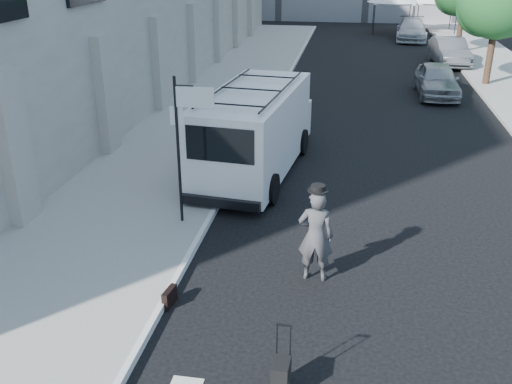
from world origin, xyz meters
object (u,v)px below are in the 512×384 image
(briefcase, at_px, (170,297))
(parked_car_c, at_px, (412,30))
(suitcase, at_px, (281,377))
(businessman, at_px, (316,236))
(cargo_van, at_px, (255,130))
(parked_car_a, at_px, (437,80))
(parked_car_b, at_px, (449,52))

(briefcase, xyz_separation_m, parked_car_c, (7.11, 34.41, 0.57))
(suitcase, distance_m, parked_car_c, 36.69)
(businessman, xyz_separation_m, cargo_van, (-2.20, 5.79, 0.31))
(briefcase, relative_size, cargo_van, 0.06)
(businessman, height_order, parked_car_a, businessman)
(suitcase, bearing_deg, parked_car_c, 85.12)
(suitcase, bearing_deg, parked_car_b, 79.95)
(businessman, height_order, cargo_van, cargo_van)
(briefcase, relative_size, parked_car_c, 0.09)
(parked_car_c, bearing_deg, cargo_van, -100.05)
(parked_car_a, relative_size, parked_car_c, 0.84)
(parked_car_b, bearing_deg, businessman, -108.88)
(suitcase, bearing_deg, parked_car_a, 79.58)
(cargo_van, height_order, parked_car_c, cargo_van)
(suitcase, relative_size, parked_car_a, 0.27)
(parked_car_a, distance_m, parked_car_c, 16.69)
(suitcase, height_order, cargo_van, cargo_van)
(parked_car_b, distance_m, parked_car_c, 9.19)
(businessman, relative_size, briefcase, 4.42)
(businessman, distance_m, parked_car_b, 24.63)
(businessman, relative_size, suitcase, 1.70)
(businessman, height_order, suitcase, businessman)
(cargo_van, xyz_separation_m, parked_car_c, (6.69, 27.23, -0.54))
(parked_car_c, bearing_deg, suitcase, -93.68)
(briefcase, relative_size, parked_car_b, 0.10)
(briefcase, xyz_separation_m, parked_car_b, (8.47, 25.32, 0.58))
(businessman, bearing_deg, suitcase, 86.66)
(parked_car_a, bearing_deg, businessman, -105.76)
(parked_car_c, bearing_deg, parked_car_a, -86.98)
(suitcase, relative_size, parked_car_b, 0.25)
(briefcase, height_order, cargo_van, cargo_van)
(parked_car_b, bearing_deg, parked_car_a, -106.80)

